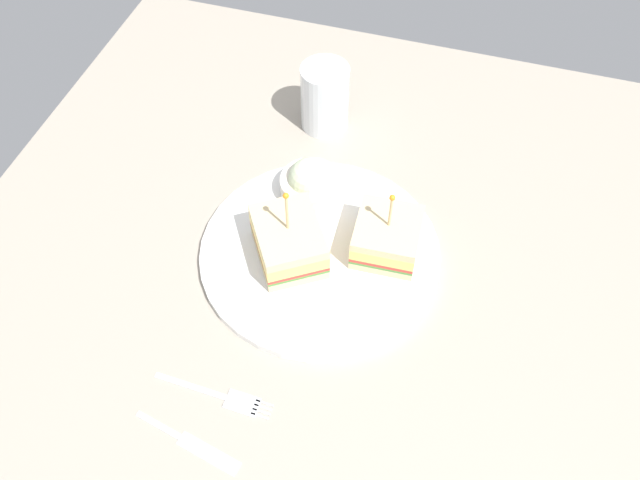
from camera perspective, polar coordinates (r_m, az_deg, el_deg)
The scene contains 8 objects.
ground_plane at distance 82.78cm, azimuth 0.00°, elevation -1.69°, with size 90.16×90.16×2.00cm, color #9E9384.
plate at distance 81.53cm, azimuth 0.00°, elevation -1.07°, with size 29.42×29.42×1.08cm, color white.
sandwich_half_front at distance 78.64cm, azimuth -2.70°, elevation -0.11°, with size 11.95×11.36×11.27cm.
sandwich_half_back at distance 79.69cm, azimuth 5.78°, elevation 0.27°, with size 8.43×8.03×9.94cm.
coleslaw_bowl at distance 85.21cm, azimuth -0.83°, elevation 4.97°, with size 7.79×7.79×5.61cm.
drink_glass at distance 94.58cm, azimuth 0.41°, elevation 11.87°, with size 6.71×6.71×9.75cm.
fork at distance 73.20cm, azimuth -8.10°, elevation -13.22°, with size 2.31×13.40×0.35cm.
knife at distance 71.84cm, azimuth -10.91°, elevation -16.81°, with size 3.50×12.43×0.35cm.
Camera 1 is at (45.64, 13.84, 66.66)cm, focal length 37.29 mm.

